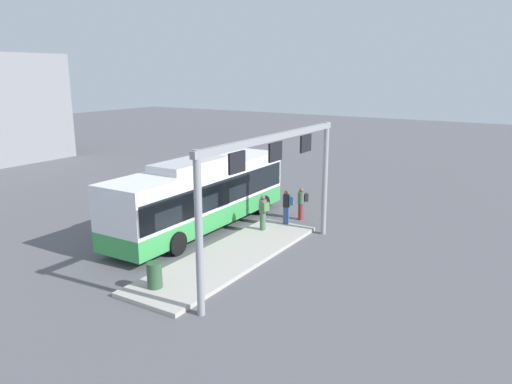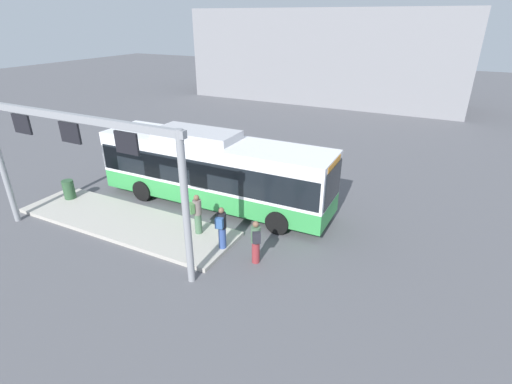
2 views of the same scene
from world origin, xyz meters
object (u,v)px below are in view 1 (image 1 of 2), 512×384
bus_main (201,192)px  trash_bin (155,275)px  person_waiting_mid (263,212)px  person_waiting_near (287,206)px  person_boarding (302,203)px

bus_main → trash_bin: 7.05m
person_waiting_mid → trash_bin: 7.32m
person_waiting_mid → trash_bin: bearing=117.0°
person_waiting_near → person_waiting_mid: size_ratio=1.00×
person_waiting_mid → trash_bin: size_ratio=1.86×
person_waiting_near → person_boarding: bearing=-105.6°
bus_main → person_waiting_near: (2.41, -3.30, -0.76)m
bus_main → person_waiting_mid: bearing=-71.4°
person_waiting_mid → trash_bin: (-7.30, -0.06, -0.44)m
person_boarding → person_waiting_near: 1.45m
person_waiting_near → person_waiting_mid: (-1.43, 0.48, 0.00)m
person_boarding → trash_bin: size_ratio=1.86×
person_waiting_mid → bus_main: bearing=45.7°
trash_bin → person_waiting_mid: bearing=0.5°
bus_main → trash_bin: size_ratio=12.28×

